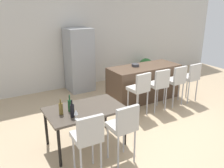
{
  "coord_description": "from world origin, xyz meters",
  "views": [
    {
      "loc": [
        -3.48,
        -3.63,
        2.55
      ],
      "look_at": [
        -1.0,
        0.57,
        0.85
      ],
      "focal_mm": 38.16,
      "sensor_mm": 36.0,
      "label": 1
    }
  ],
  "objects_px": {
    "dining_chair_near": "(88,136)",
    "fruit_bowl": "(135,65)",
    "wine_glass_left": "(76,112)",
    "wine_bottle_far": "(72,110)",
    "bar_chair_far": "(191,76)",
    "refrigerator": "(79,60)",
    "dining_chair_far": "(124,125)",
    "bar_chair_left": "(140,88)",
    "wine_bottle_end": "(61,109)",
    "dining_table": "(85,112)",
    "potted_plant": "(146,66)",
    "wine_bottle_near": "(70,105)",
    "kitchen_island": "(144,83)",
    "bar_chair_middle": "(159,83)",
    "bar_chair_right": "(176,80)"
  },
  "relations": [
    {
      "from": "wine_bottle_end",
      "to": "refrigerator",
      "type": "height_order",
      "value": "refrigerator"
    },
    {
      "from": "wine_bottle_end",
      "to": "wine_glass_left",
      "type": "xyz_separation_m",
      "value": [
        0.15,
        -0.3,
        0.02
      ]
    },
    {
      "from": "bar_chair_right",
      "to": "dining_chair_near",
      "type": "bearing_deg",
      "value": -157.41
    },
    {
      "from": "bar_chair_right",
      "to": "dining_table",
      "type": "bearing_deg",
      "value": -170.28
    },
    {
      "from": "wine_bottle_far",
      "to": "wine_glass_left",
      "type": "distance_m",
      "value": 0.11
    },
    {
      "from": "dining_chair_far",
      "to": "wine_bottle_near",
      "type": "height_order",
      "value": "dining_chair_far"
    },
    {
      "from": "bar_chair_far",
      "to": "refrigerator",
      "type": "bearing_deg",
      "value": 132.71
    },
    {
      "from": "dining_table",
      "to": "refrigerator",
      "type": "distance_m",
      "value": 3.0
    },
    {
      "from": "bar_chair_left",
      "to": "wine_bottle_far",
      "type": "height_order",
      "value": "bar_chair_left"
    },
    {
      "from": "wine_bottle_end",
      "to": "wine_bottle_far",
      "type": "bearing_deg",
      "value": -55.73
    },
    {
      "from": "wine_bottle_end",
      "to": "refrigerator",
      "type": "relative_size",
      "value": 0.15
    },
    {
      "from": "bar_chair_middle",
      "to": "potted_plant",
      "type": "relative_size",
      "value": 1.56
    },
    {
      "from": "wine_bottle_near",
      "to": "potted_plant",
      "type": "bearing_deg",
      "value": 35.6
    },
    {
      "from": "kitchen_island",
      "to": "bar_chair_middle",
      "type": "height_order",
      "value": "bar_chair_middle"
    },
    {
      "from": "bar_chair_far",
      "to": "wine_bottle_far",
      "type": "xyz_separation_m",
      "value": [
        -3.54,
        -0.66,
        0.16
      ]
    },
    {
      "from": "wine_bottle_near",
      "to": "wine_bottle_far",
      "type": "height_order",
      "value": "wine_bottle_far"
    },
    {
      "from": "wine_glass_left",
      "to": "bar_chair_far",
      "type": "bearing_deg",
      "value": 12.38
    },
    {
      "from": "dining_chair_near",
      "to": "fruit_bowl",
      "type": "xyz_separation_m",
      "value": [
        2.39,
        2.14,
        0.26
      ]
    },
    {
      "from": "dining_table",
      "to": "dining_chair_near",
      "type": "xyz_separation_m",
      "value": [
        -0.31,
        -0.79,
        0.03
      ]
    },
    {
      "from": "wine_bottle_near",
      "to": "wine_glass_left",
      "type": "bearing_deg",
      "value": -94.49
    },
    {
      "from": "bar_chair_left",
      "to": "refrigerator",
      "type": "relative_size",
      "value": 0.57
    },
    {
      "from": "dining_chair_near",
      "to": "dining_chair_far",
      "type": "relative_size",
      "value": 1.0
    },
    {
      "from": "bar_chair_far",
      "to": "bar_chair_middle",
      "type": "bearing_deg",
      "value": 180.0
    },
    {
      "from": "potted_plant",
      "to": "bar_chair_far",
      "type": "bearing_deg",
      "value": -98.59
    },
    {
      "from": "bar_chair_far",
      "to": "wine_glass_left",
      "type": "distance_m",
      "value": 3.61
    },
    {
      "from": "dining_chair_near",
      "to": "wine_bottle_end",
      "type": "relative_size",
      "value": 3.82
    },
    {
      "from": "bar_chair_left",
      "to": "dining_chair_near",
      "type": "bearing_deg",
      "value": -146.33
    },
    {
      "from": "dining_chair_near",
      "to": "potted_plant",
      "type": "xyz_separation_m",
      "value": [
        3.89,
        3.57,
        -0.3
      ]
    },
    {
      "from": "wine_bottle_far",
      "to": "kitchen_island",
      "type": "bearing_deg",
      "value": 28.93
    },
    {
      "from": "wine_bottle_far",
      "to": "bar_chair_left",
      "type": "bearing_deg",
      "value": 19.39
    },
    {
      "from": "bar_chair_right",
      "to": "wine_glass_left",
      "type": "distance_m",
      "value": 3.1
    },
    {
      "from": "bar_chair_right",
      "to": "wine_glass_left",
      "type": "xyz_separation_m",
      "value": [
        -3.0,
        -0.77,
        0.17
      ]
    },
    {
      "from": "bar_chair_far",
      "to": "fruit_bowl",
      "type": "distance_m",
      "value": 1.48
    },
    {
      "from": "bar_chair_left",
      "to": "wine_glass_left",
      "type": "xyz_separation_m",
      "value": [
        -1.87,
        -0.77,
        0.17
      ]
    },
    {
      "from": "bar_chair_left",
      "to": "wine_bottle_end",
      "type": "bearing_deg",
      "value": -166.7
    },
    {
      "from": "wine_bottle_far",
      "to": "wine_bottle_end",
      "type": "relative_size",
      "value": 1.11
    },
    {
      "from": "bar_chair_middle",
      "to": "bar_chair_right",
      "type": "relative_size",
      "value": 1.0
    },
    {
      "from": "wine_bottle_near",
      "to": "wine_glass_left",
      "type": "xyz_separation_m",
      "value": [
        -0.03,
        -0.33,
        0.01
      ]
    },
    {
      "from": "dining_chair_far",
      "to": "wine_bottle_end",
      "type": "distance_m",
      "value": 1.09
    },
    {
      "from": "bar_chair_left",
      "to": "fruit_bowl",
      "type": "height_order",
      "value": "bar_chair_left"
    },
    {
      "from": "wine_glass_left",
      "to": "wine_bottle_far",
      "type": "bearing_deg",
      "value": 101.13
    },
    {
      "from": "dining_chair_near",
      "to": "fruit_bowl",
      "type": "height_order",
      "value": "dining_chair_near"
    },
    {
      "from": "kitchen_island",
      "to": "bar_chair_left",
      "type": "height_order",
      "value": "bar_chair_left"
    },
    {
      "from": "dining_table",
      "to": "potted_plant",
      "type": "distance_m",
      "value": 4.53
    },
    {
      "from": "bar_chair_middle",
      "to": "wine_bottle_end",
      "type": "bearing_deg",
      "value": -169.54
    },
    {
      "from": "kitchen_island",
      "to": "wine_bottle_end",
      "type": "bearing_deg",
      "value": -155.37
    },
    {
      "from": "bar_chair_right",
      "to": "potted_plant",
      "type": "distance_m",
      "value": 2.49
    },
    {
      "from": "bar_chair_far",
      "to": "dining_table",
      "type": "relative_size",
      "value": 0.77
    },
    {
      "from": "dining_table",
      "to": "refrigerator",
      "type": "relative_size",
      "value": 0.75
    },
    {
      "from": "dining_table",
      "to": "fruit_bowl",
      "type": "distance_m",
      "value": 2.49
    }
  ]
}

